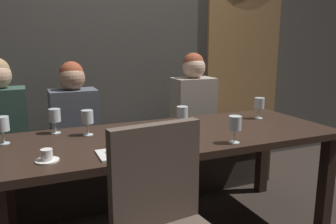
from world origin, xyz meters
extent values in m
cube|color=#4C4944|center=(0.00, 1.22, 1.50)|extent=(6.00, 0.12, 3.00)
cube|color=olive|center=(1.35, 1.15, 1.05)|extent=(0.90, 0.05, 2.10)
cube|color=black|center=(1.03, -0.35, 0.35)|extent=(0.08, 0.08, 0.69)
cube|color=black|center=(-1.03, 0.35, 0.35)|extent=(0.08, 0.08, 0.69)
cube|color=black|center=(1.03, 0.35, 0.35)|extent=(0.08, 0.08, 0.69)
cube|color=#302119|center=(0.00, 0.00, 0.72)|extent=(2.20, 0.84, 0.04)
cube|color=#312A23|center=(0.00, 0.70, 0.17)|extent=(2.50, 0.40, 0.35)
cube|color=#473D33|center=(0.00, 0.70, 0.40)|extent=(2.50, 0.44, 0.10)
cube|color=brown|center=(-0.35, -0.61, 0.74)|extent=(0.44, 0.11, 0.48)
cube|color=#2D473D|center=(-1.05, 0.72, 0.73)|extent=(0.36, 0.24, 0.55)
cube|color=#4C515B|center=(-0.53, 0.73, 0.71)|extent=(0.36, 0.24, 0.51)
sphere|color=tan|center=(-0.53, 0.73, 1.06)|extent=(0.20, 0.20, 0.20)
sphere|color=brown|center=(-0.53, 0.74, 1.09)|extent=(0.18, 0.18, 0.18)
cube|color=#9E9384|center=(0.50, 0.68, 0.73)|extent=(0.36, 0.24, 0.57)
sphere|color=#DBB293|center=(0.50, 0.68, 1.11)|extent=(0.20, 0.20, 0.20)
sphere|color=brown|center=(0.50, 0.69, 1.14)|extent=(0.18, 0.18, 0.18)
cylinder|color=silver|center=(0.10, 0.06, 0.74)|extent=(0.06, 0.06, 0.00)
cylinder|color=silver|center=(0.10, 0.06, 0.78)|extent=(0.01, 0.01, 0.07)
cylinder|color=silver|center=(0.10, 0.06, 0.86)|extent=(0.08, 0.08, 0.08)
cylinder|color=gold|center=(0.10, 0.06, 0.84)|extent=(0.07, 0.07, 0.03)
cylinder|color=silver|center=(-0.52, 0.18, 0.74)|extent=(0.06, 0.06, 0.00)
cylinder|color=silver|center=(-0.52, 0.18, 0.78)|extent=(0.01, 0.01, 0.07)
cylinder|color=silver|center=(-0.52, 0.18, 0.86)|extent=(0.08, 0.08, 0.08)
cylinder|color=silver|center=(0.80, 0.14, 0.74)|extent=(0.06, 0.06, 0.00)
cylinder|color=silver|center=(0.80, 0.14, 0.78)|extent=(0.01, 0.01, 0.07)
cylinder|color=silver|center=(0.80, 0.14, 0.86)|extent=(0.08, 0.08, 0.08)
cylinder|color=maroon|center=(0.80, 0.14, 0.84)|extent=(0.07, 0.07, 0.04)
cylinder|color=silver|center=(0.26, -0.33, 0.74)|extent=(0.06, 0.06, 0.00)
cylinder|color=silver|center=(0.26, -0.33, 0.78)|extent=(0.01, 0.01, 0.07)
cylinder|color=silver|center=(0.26, -0.33, 0.86)|extent=(0.08, 0.08, 0.08)
cylinder|color=gold|center=(0.26, -0.33, 0.83)|extent=(0.07, 0.07, 0.02)
cylinder|color=silver|center=(-1.01, 0.19, 0.74)|extent=(0.06, 0.06, 0.00)
cylinder|color=silver|center=(-1.01, 0.19, 0.78)|extent=(0.01, 0.01, 0.07)
cylinder|color=silver|center=(-1.01, 0.19, 0.86)|extent=(0.08, 0.08, 0.08)
cylinder|color=gold|center=(-1.01, 0.19, 0.84)|extent=(0.07, 0.07, 0.04)
cylinder|color=silver|center=(-0.71, 0.31, 0.74)|extent=(0.06, 0.06, 0.00)
cylinder|color=silver|center=(-0.71, 0.31, 0.78)|extent=(0.01, 0.01, 0.07)
cylinder|color=silver|center=(-0.71, 0.31, 0.86)|extent=(0.08, 0.08, 0.08)
cylinder|color=gold|center=(-0.71, 0.31, 0.84)|extent=(0.07, 0.07, 0.03)
cylinder|color=white|center=(-0.80, -0.23, 0.74)|extent=(0.12, 0.12, 0.01)
cylinder|color=white|center=(-0.80, -0.23, 0.78)|extent=(0.06, 0.06, 0.06)
cylinder|color=brown|center=(-0.80, -0.23, 0.80)|extent=(0.05, 0.05, 0.01)
cube|color=white|center=(-0.45, -0.27, 0.74)|extent=(0.19, 0.19, 0.01)
cube|color=#381E14|center=(-0.44, -0.27, 0.77)|extent=(0.08, 0.06, 0.04)
cube|color=silver|center=(-0.31, -0.24, 0.74)|extent=(0.03, 0.17, 0.01)
camera|label=1|loc=(-0.87, -1.97, 1.34)|focal=36.38mm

